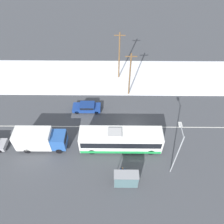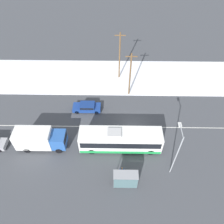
{
  "view_description": "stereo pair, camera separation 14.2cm",
  "coord_description": "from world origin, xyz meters",
  "px_view_note": "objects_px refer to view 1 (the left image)",
  "views": [
    {
      "loc": [
        -2.87,
        -20.65,
        25.59
      ],
      "look_at": [
        -3.07,
        1.74,
        1.4
      ],
      "focal_mm": 35.0,
      "sensor_mm": 36.0,
      "label": 1
    },
    {
      "loc": [
        -2.73,
        -20.65,
        25.59
      ],
      "look_at": [
        -3.07,
        1.74,
        1.4
      ],
      "focal_mm": 35.0,
      "sensor_mm": 36.0,
      "label": 2
    }
  ],
  "objects_px": {
    "city_bus": "(121,140)",
    "box_truck": "(40,139)",
    "bus_shelter": "(126,179)",
    "utility_pole_roadside": "(130,74)",
    "streetlamp": "(178,149)",
    "sedan_car": "(87,107)",
    "pedestrian_at_stop": "(122,171)",
    "utility_pole_snowlot": "(119,56)"
  },
  "relations": [
    {
      "from": "bus_shelter",
      "to": "utility_pole_roadside",
      "type": "xyz_separation_m",
      "value": [
        1.04,
        16.51,
        2.52
      ]
    },
    {
      "from": "utility_pole_roadside",
      "to": "utility_pole_snowlot",
      "type": "bearing_deg",
      "value": 109.83
    },
    {
      "from": "bus_shelter",
      "to": "utility_pole_snowlot",
      "type": "height_order",
      "value": "utility_pole_snowlot"
    },
    {
      "from": "bus_shelter",
      "to": "utility_pole_snowlot",
      "type": "xyz_separation_m",
      "value": [
        -0.61,
        21.08,
        2.98
      ]
    },
    {
      "from": "box_truck",
      "to": "bus_shelter",
      "type": "distance_m",
      "value": 12.72
    },
    {
      "from": "streetlamp",
      "to": "city_bus",
      "type": "bearing_deg",
      "value": 152.35
    },
    {
      "from": "city_bus",
      "to": "utility_pole_roadside",
      "type": "distance_m",
      "value": 11.26
    },
    {
      "from": "bus_shelter",
      "to": "streetlamp",
      "type": "height_order",
      "value": "streetlamp"
    },
    {
      "from": "city_bus",
      "to": "sedan_car",
      "type": "distance_m",
      "value": 8.73
    },
    {
      "from": "pedestrian_at_stop",
      "to": "streetlamp",
      "type": "distance_m",
      "value": 7.16
    },
    {
      "from": "sedan_car",
      "to": "bus_shelter",
      "type": "relative_size",
      "value": 1.52
    },
    {
      "from": "streetlamp",
      "to": "utility_pole_roadside",
      "type": "xyz_separation_m",
      "value": [
        -4.72,
        14.15,
        -0.44
      ]
    },
    {
      "from": "box_truck",
      "to": "sedan_car",
      "type": "xyz_separation_m",
      "value": [
        5.65,
        7.0,
        -1.01
      ]
    },
    {
      "from": "streetlamp",
      "to": "box_truck",
      "type": "bearing_deg",
      "value": 169.24
    },
    {
      "from": "city_bus",
      "to": "pedestrian_at_stop",
      "type": "relative_size",
      "value": 6.13
    },
    {
      "from": "city_bus",
      "to": "box_truck",
      "type": "bearing_deg",
      "value": -179.76
    },
    {
      "from": "box_truck",
      "to": "bus_shelter",
      "type": "bearing_deg",
      "value": -26.2
    },
    {
      "from": "sedan_car",
      "to": "utility_pole_roadside",
      "type": "bearing_deg",
      "value": -150.23
    },
    {
      "from": "city_bus",
      "to": "streetlamp",
      "type": "xyz_separation_m",
      "value": [
        6.32,
        -3.31,
        3.02
      ]
    },
    {
      "from": "bus_shelter",
      "to": "utility_pole_roadside",
      "type": "height_order",
      "value": "utility_pole_roadside"
    },
    {
      "from": "pedestrian_at_stop",
      "to": "utility_pole_snowlot",
      "type": "xyz_separation_m",
      "value": [
        -0.21,
        19.64,
        3.57
      ]
    },
    {
      "from": "utility_pole_snowlot",
      "to": "sedan_car",
      "type": "bearing_deg",
      "value": -121.35
    },
    {
      "from": "bus_shelter",
      "to": "utility_pole_roadside",
      "type": "relative_size",
      "value": 0.36
    },
    {
      "from": "sedan_car",
      "to": "streetlamp",
      "type": "distance_m",
      "value": 15.92
    },
    {
      "from": "city_bus",
      "to": "streetlamp",
      "type": "distance_m",
      "value": 7.74
    },
    {
      "from": "city_bus",
      "to": "streetlamp",
      "type": "height_order",
      "value": "streetlamp"
    },
    {
      "from": "streetlamp",
      "to": "bus_shelter",
      "type": "bearing_deg",
      "value": -157.8
    },
    {
      "from": "box_truck",
      "to": "pedestrian_at_stop",
      "type": "xyz_separation_m",
      "value": [
        11.01,
        -4.18,
        -0.65
      ]
    },
    {
      "from": "sedan_car",
      "to": "utility_pole_snowlot",
      "type": "distance_m",
      "value": 10.66
    },
    {
      "from": "streetlamp",
      "to": "utility_pole_snowlot",
      "type": "distance_m",
      "value": 19.78
    },
    {
      "from": "utility_pole_snowlot",
      "to": "bus_shelter",
      "type": "bearing_deg",
      "value": -88.35
    },
    {
      "from": "box_truck",
      "to": "bus_shelter",
      "type": "xyz_separation_m",
      "value": [
        11.41,
        -5.61,
        -0.06
      ]
    },
    {
      "from": "box_truck",
      "to": "utility_pole_snowlot",
      "type": "xyz_separation_m",
      "value": [
        10.8,
        15.46,
        2.92
      ]
    },
    {
      "from": "bus_shelter",
      "to": "city_bus",
      "type": "bearing_deg",
      "value": 95.62
    },
    {
      "from": "sedan_car",
      "to": "pedestrian_at_stop",
      "type": "height_order",
      "value": "pedestrian_at_stop"
    },
    {
      "from": "city_bus",
      "to": "utility_pole_snowlot",
      "type": "bearing_deg",
      "value": 90.19
    },
    {
      "from": "pedestrian_at_stop",
      "to": "box_truck",
      "type": "bearing_deg",
      "value": 159.23
    },
    {
      "from": "box_truck",
      "to": "bus_shelter",
      "type": "height_order",
      "value": "box_truck"
    },
    {
      "from": "utility_pole_roadside",
      "to": "pedestrian_at_stop",
      "type": "bearing_deg",
      "value": -95.45
    },
    {
      "from": "box_truck",
      "to": "streetlamp",
      "type": "height_order",
      "value": "streetlamp"
    },
    {
      "from": "streetlamp",
      "to": "sedan_car",
      "type": "bearing_deg",
      "value": 138.31
    },
    {
      "from": "city_bus",
      "to": "utility_pole_roadside",
      "type": "bearing_deg",
      "value": 81.61
    }
  ]
}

